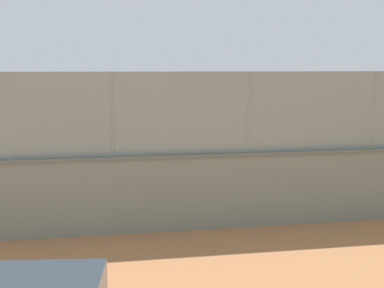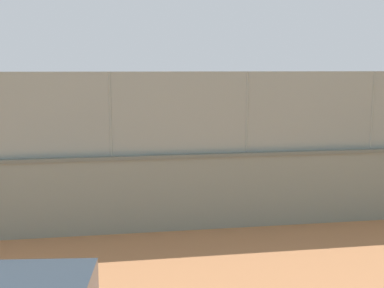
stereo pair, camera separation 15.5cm
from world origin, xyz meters
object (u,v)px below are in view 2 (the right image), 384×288
Objects in this scene: sports_ball at (140,141)px; courtside_bench at (284,190)px; player_crossing_court at (100,148)px; player_near_wall_returning at (174,140)px.

sports_ball reaches higher than courtside_bench.
player_near_wall_returning is at bearing -154.22° from player_crossing_court.
player_near_wall_returning is 7.47m from courtside_bench.
courtside_bench is (-3.67, 4.33, -0.83)m from sports_ball.
sports_ball is at bearing 134.94° from player_crossing_court.
courtside_bench is at bearing 106.88° from player_near_wall_returning.
player_crossing_court reaches higher than sports_ball.
player_crossing_court is 3.22m from player_near_wall_returning.
player_crossing_court is 7.67m from courtside_bench.
courtside_bench is at bearing 130.24° from sports_ball.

